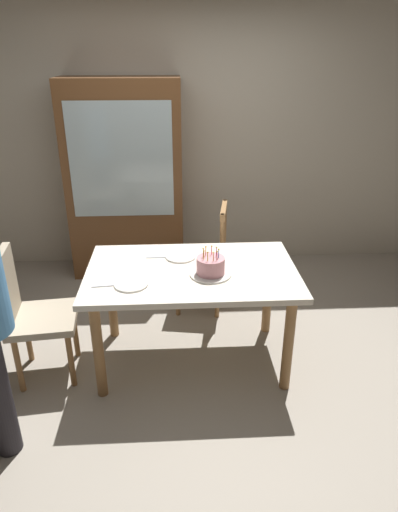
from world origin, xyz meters
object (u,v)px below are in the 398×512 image
plate_near_celebrant (131,284)px  chair_upholstered (28,310)px  plate_far_side (181,257)px  china_cabinet (125,181)px  birthday_cake (211,267)px  chair_spindle_back (203,260)px  dining_table (192,282)px

plate_near_celebrant → chair_upholstered: size_ratio=0.23×
plate_far_side → china_cabinet: bearing=110.7°
birthday_cake → plate_far_side: bearing=124.1°
chair_spindle_back → china_cabinet: china_cabinet is taller
plate_near_celebrant → chair_upholstered: chair_upholstered is taller
chair_spindle_back → chair_upholstered: size_ratio=1.00×
chair_spindle_back → china_cabinet: size_ratio=0.50×
chair_upholstered → china_cabinet: size_ratio=0.50×
plate_far_side → dining_table: bearing=-70.3°
plate_far_side → china_cabinet: china_cabinet is taller
plate_near_celebrant → chair_spindle_back: chair_spindle_back is taller
plate_near_celebrant → china_cabinet: bearing=96.1°
dining_table → birthday_cake: bearing=-35.1°
dining_table → chair_upholstered: size_ratio=1.52×
chair_upholstered → birthday_cake: bearing=0.9°
dining_table → plate_far_side: 0.24m
chair_spindle_back → china_cabinet: (-0.71, 0.80, 0.49)m
china_cabinet → chair_spindle_back: bearing=-48.2°
chair_spindle_back → china_cabinet: 1.18m
chair_upholstered → chair_spindle_back: bearing=35.1°
plate_far_side → chair_upholstered: (-1.04, -0.31, -0.22)m
dining_table → chair_spindle_back: bearing=80.6°
dining_table → china_cabinet: size_ratio=0.76×
plate_far_side → chair_spindle_back: bearing=70.5°
chair_upholstered → china_cabinet: (0.53, 1.66, 0.42)m
dining_table → plate_near_celebrant: size_ratio=6.55×
dining_table → birthday_cake: 0.22m
plate_far_side → china_cabinet: size_ratio=0.12×
chair_upholstered → dining_table: bearing=5.4°
china_cabinet → plate_far_side: bearing=-69.3°
plate_near_celebrant → chair_spindle_back: 1.14m
plate_far_side → china_cabinet: (-0.51, 1.36, 0.19)m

